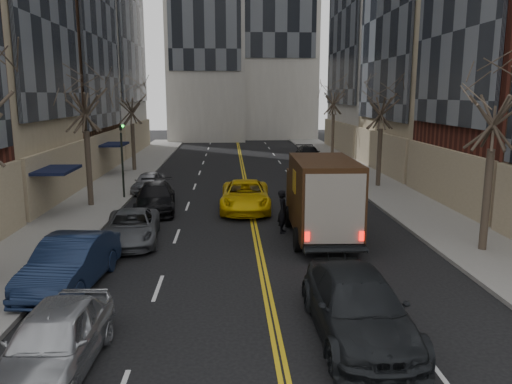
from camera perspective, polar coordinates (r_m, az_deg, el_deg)
sidewalk_left at (r=35.77m, az=-15.75°, el=0.92°), size 4.00×66.00×0.15m
sidewalk_right at (r=36.35m, az=13.15°, el=1.21°), size 4.00×66.00×0.15m
tree_lf_mid at (r=28.41m, az=-19.12°, el=11.42°), size 3.20×3.20×8.91m
tree_lf_far at (r=41.08m, az=-14.10°, el=10.62°), size 3.20×3.20×8.12m
tree_rt_near at (r=20.90m, az=25.83°, el=10.85°), size 3.20×3.20×8.71m
tree_rt_mid at (r=33.87m, az=14.23°, el=10.82°), size 3.20×3.20×8.32m
tree_rt_far at (r=48.41m, az=8.92°, el=11.69°), size 3.20×3.20×9.11m
traffic_signal at (r=30.20m, az=-15.07°, el=4.40°), size 0.29×0.26×4.70m
ups_truck at (r=21.45m, az=7.47°, el=-0.75°), size 2.77×6.51×3.53m
observer_sedan at (r=13.35m, az=11.53°, el=-12.71°), size 2.34×5.65×1.63m
taxi at (r=26.82m, az=-1.23°, el=-0.44°), size 2.76×5.69×1.56m
pedestrian at (r=22.44m, az=3.09°, el=-2.24°), size 0.60×0.79×1.95m
parked_lf_a at (r=12.45m, az=-22.04°, el=-15.41°), size 1.99×4.59×1.54m
parked_lf_b at (r=17.27m, az=-20.44°, el=-7.59°), size 2.23×5.15×1.65m
parked_lf_c at (r=21.66m, az=-14.06°, el=-3.91°), size 2.65×4.97×1.33m
parked_lf_d at (r=27.09m, az=-11.43°, el=-0.64°), size 2.55×5.24×1.47m
parked_lf_e at (r=32.52m, az=-12.18°, el=1.12°), size 1.97×3.95×1.29m
parked_rt_a at (r=32.79m, az=7.92°, el=1.45°), size 1.78×4.35×1.40m
parked_rt_b at (r=38.93m, az=6.16°, el=3.10°), size 2.74×5.57×1.52m
parked_rt_c at (r=46.97m, az=6.04°, el=4.39°), size 2.13×4.84×1.38m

